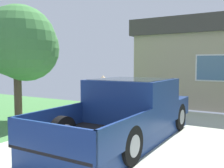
# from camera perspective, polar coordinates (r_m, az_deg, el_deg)

# --- Properties ---
(pickup_truck) EXTENTS (2.17, 5.30, 1.59)m
(pickup_truck) POSITION_cam_1_polar(r_m,az_deg,el_deg) (7.15, 3.76, -6.04)
(pickup_truck) COLOR navy
(pickup_truck) RESTS_ON ground
(person_with_hat) EXTENTS (0.49, 0.46, 1.62)m
(person_with_hat) POSITION_cam_1_polar(r_m,az_deg,el_deg) (8.65, -1.90, -3.02)
(person_with_hat) COLOR brown
(person_with_hat) RESTS_ON ground
(handbag) EXTENTS (0.32, 0.20, 0.39)m
(handbag) POSITION_cam_1_polar(r_m,az_deg,el_deg) (8.58, -3.66, -8.26)
(handbag) COLOR beige
(handbag) RESTS_ON ground
(front_yard_tree) EXTENTS (2.91, 2.78, 4.08)m
(front_yard_tree) POSITION_cam_1_polar(r_m,az_deg,el_deg) (9.86, -18.95, 8.47)
(front_yard_tree) COLOR brown
(front_yard_tree) RESTS_ON ground
(wheeled_trash_bin) EXTENTS (0.60, 0.72, 1.15)m
(wheeled_trash_bin) POSITION_cam_1_polar(r_m,az_deg,el_deg) (12.29, -1.54, -2.02)
(wheeled_trash_bin) COLOR #286B38
(wheeled_trash_bin) RESTS_ON ground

